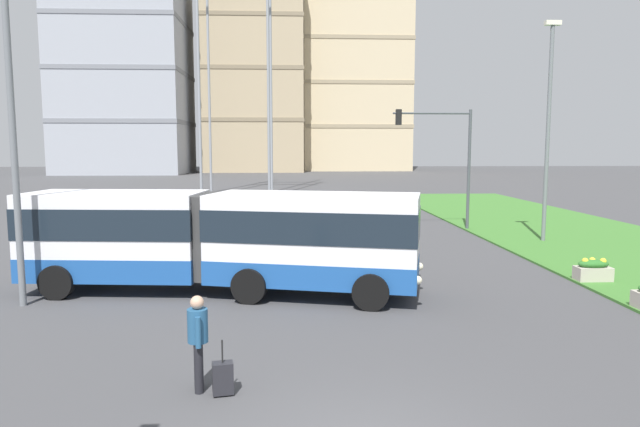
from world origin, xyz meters
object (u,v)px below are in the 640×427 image
Objects in this scene: flower_planter_3 at (593,270)px; apartment_tower_centre at (354,68)px; streetlight_median at (548,124)px; articulated_bus at (220,238)px; traffic_light_far_right at (445,148)px; pedestrian_crossing at (198,336)px; apartment_tower_westcentre at (254,75)px; apartment_tower_west at (123,51)px; streetlight_left at (12,113)px; rolling_suitcase at (223,378)px.

apartment_tower_centre is (2.73, 98.51, 20.03)m from flower_planter_3.
streetlight_median is at bearing 76.47° from flower_planter_3.
traffic_light_far_right reaches higher than articulated_bus.
pedestrian_crossing is 0.27× the size of traffic_light_far_right.
flower_planter_3 is at bearing -103.53° from streetlight_median.
apartment_tower_westcentre reaches higher than pedestrian_crossing.
traffic_light_far_right is at bearing -62.58° from apartment_tower_west.
apartment_tower_westcentre is at bearing 100.47° from flower_planter_3.
articulated_bus is at bearing -148.12° from streetlight_median.
streetlight_left reaches higher than pedestrian_crossing.
apartment_tower_centre reaches higher than rolling_suitcase.
traffic_light_far_right is 0.17× the size of apartment_tower_westcentre.
apartment_tower_westcentre is (0.15, 93.61, 12.90)m from streetlight_left.
apartment_tower_westcentre is at bearing 102.67° from streetlight_median.
apartment_tower_westcentre is (21.65, 8.66, -2.76)m from apartment_tower_west.
pedestrian_crossing reaches higher than flower_planter_3.
streetlight_left is at bearing 136.11° from rolling_suitcase.
traffic_light_far_right is (-1.72, 11.98, 3.92)m from flower_planter_3.
apartment_tower_centre is at bearing 81.65° from articulated_bus.
flower_planter_3 is at bearing -79.53° from apartment_tower_westcentre.
flower_planter_3 is 93.86m from apartment_tower_west.
streetlight_left is 21.37m from streetlight_median.
apartment_tower_centre is (14.56, 99.15, 18.80)m from articulated_bus.
traffic_light_far_right is 0.66× the size of streetlight_left.
apartment_tower_centre reaches higher than streetlight_left.
traffic_light_far_right is (10.11, 12.62, 2.69)m from articulated_bus.
apartment_tower_west is at bearing 107.74° from articulated_bus.
flower_planter_3 is at bearing 6.26° from streetlight_left.
traffic_light_far_right is 81.78m from apartment_tower_west.
streetlight_median is at bearing 49.59° from pedestrian_crossing.
apartment_tower_centre reaches higher than flower_planter_3.
apartment_tower_westcentre is (-15.23, 79.75, 13.80)m from traffic_light_far_right.
rolling_suitcase is at bearing -86.52° from apartment_tower_westcentre.
flower_planter_3 is at bearing -81.84° from traffic_light_far_right.
articulated_bus is 6.89× the size of pedestrian_crossing.
streetlight_left reaches higher than traffic_light_far_right.
streetlight_median is 0.24× the size of apartment_tower_west.
apartment_tower_west is at bearing 117.42° from traffic_light_far_right.
pedestrian_crossing is at bearing -73.27° from apartment_tower_west.
pedestrian_crossing is 0.18× the size of streetlight_left.
articulated_bus is at bearing -98.35° from apartment_tower_centre.
streetlight_left is at bearing -173.74° from flower_planter_3.
traffic_light_far_right is at bearing 63.89° from pedestrian_crossing.
articulated_bus is 0.29× the size of apartment_tower_west.
apartment_tower_west is (-26.78, 83.71, 19.25)m from articulated_bus.
apartment_tower_west reaches higher than streetlight_left.
traffic_light_far_right is at bearing -92.94° from apartment_tower_centre.
apartment_tower_west is 1.02× the size of apartment_tower_centre.
pedestrian_crossing is at bearing -130.41° from streetlight_median.
apartment_tower_centre is (0.83, 90.62, 15.03)m from streetlight_median.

